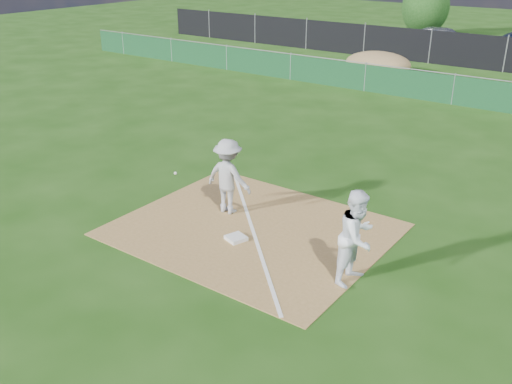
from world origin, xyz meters
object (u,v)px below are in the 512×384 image
first_base (236,238)px  runner (357,237)px  car_left (443,39)px  play_at_first (228,176)px  tree_left (426,7)px

first_base → runner: size_ratio=0.21×
runner → car_left: (-7.66, 26.66, -0.21)m
first_base → play_at_first: size_ratio=0.18×
play_at_first → car_left: (-3.67, 25.68, -0.19)m
first_base → runner: bearing=1.8°
tree_left → runner: bearing=-71.1°
car_left → tree_left: 6.34m
play_at_first → runner: runner is taller
car_left → runner: bearing=-163.1°
runner → car_left: bearing=20.0°
first_base → car_left: 27.18m
car_left → play_at_first: bearing=-171.0°
car_left → tree_left: bearing=32.5°
play_at_first → car_left: play_at_first is taller
runner → car_left: size_ratio=0.44×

